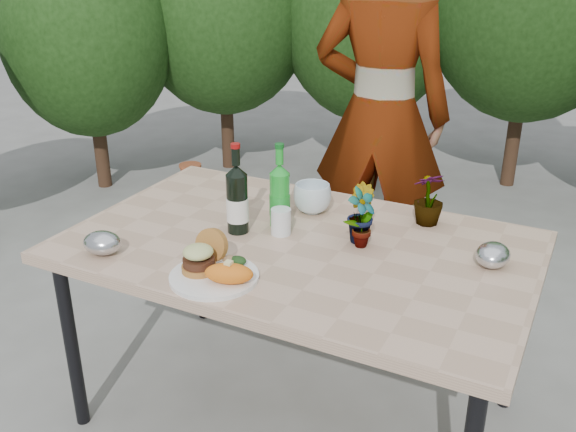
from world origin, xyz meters
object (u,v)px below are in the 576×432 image
at_px(patio_table, 298,256).
at_px(wine_bottle, 237,200).
at_px(person, 381,115).
at_px(dinner_plate, 214,277).

height_order(patio_table, wine_bottle, wine_bottle).
height_order(wine_bottle, person, person).
height_order(dinner_plate, person, person).
height_order(patio_table, dinner_plate, dinner_plate).
bearing_deg(person, dinner_plate, 82.19).
bearing_deg(patio_table, dinner_plate, -108.39).
distance_m(wine_bottle, person, 1.15).
xyz_separation_m(patio_table, dinner_plate, (-0.12, -0.36, 0.06)).
xyz_separation_m(wine_bottle, person, (0.13, 1.14, 0.06)).
bearing_deg(dinner_plate, patio_table, 71.61).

